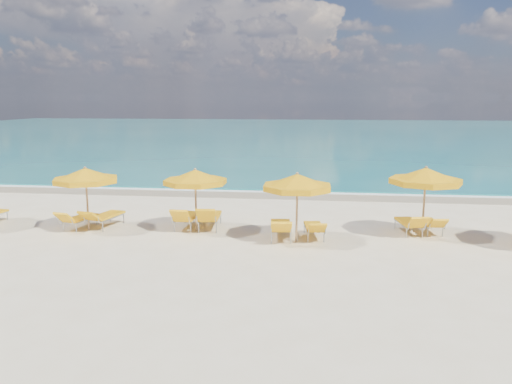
# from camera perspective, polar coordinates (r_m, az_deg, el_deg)

# --- Properties ---
(ground_plane) EXTENTS (120.00, 120.00, 0.00)m
(ground_plane) POSITION_cam_1_polar(r_m,az_deg,el_deg) (16.67, -0.64, -5.01)
(ground_plane) COLOR beige
(ocean) EXTENTS (120.00, 80.00, 0.30)m
(ocean) POSITION_cam_1_polar(r_m,az_deg,el_deg) (64.10, 5.17, 6.63)
(ocean) COLOR #126768
(ocean) RESTS_ON ground
(wet_sand_band) EXTENTS (120.00, 2.60, 0.01)m
(wet_sand_band) POSITION_cam_1_polar(r_m,az_deg,el_deg) (23.83, 1.75, -0.22)
(wet_sand_band) COLOR tan
(wet_sand_band) RESTS_ON ground
(foam_line) EXTENTS (120.00, 1.20, 0.03)m
(foam_line) POSITION_cam_1_polar(r_m,az_deg,el_deg) (24.62, 1.93, 0.13)
(foam_line) COLOR white
(foam_line) RESTS_ON ground
(whitecap_near) EXTENTS (14.00, 0.36, 0.05)m
(whitecap_near) POSITION_cam_1_polar(r_m,az_deg,el_deg) (34.20, -6.79, 3.05)
(whitecap_near) COLOR white
(whitecap_near) RESTS_ON ground
(whitecap_far) EXTENTS (18.00, 0.30, 0.05)m
(whitecap_far) POSITION_cam_1_polar(r_m,az_deg,el_deg) (40.58, 15.35, 3.94)
(whitecap_far) COLOR white
(whitecap_far) RESTS_ON ground
(umbrella_2) EXTENTS (2.23, 2.23, 2.23)m
(umbrella_2) POSITION_cam_1_polar(r_m,az_deg,el_deg) (17.92, -18.90, 1.75)
(umbrella_2) COLOR tan
(umbrella_2) RESTS_ON ground
(umbrella_3) EXTENTS (2.84, 2.84, 2.20)m
(umbrella_3) POSITION_cam_1_polar(r_m,az_deg,el_deg) (16.94, -6.95, 1.65)
(umbrella_3) COLOR tan
(umbrella_3) RESTS_ON ground
(umbrella_4) EXTENTS (2.92, 2.92, 2.25)m
(umbrella_4) POSITION_cam_1_polar(r_m,az_deg,el_deg) (15.58, 4.74, 1.08)
(umbrella_4) COLOR tan
(umbrella_4) RESTS_ON ground
(umbrella_5) EXTENTS (2.35, 2.35, 2.36)m
(umbrella_5) POSITION_cam_1_polar(r_m,az_deg,el_deg) (17.03, 18.83, 1.68)
(umbrella_5) COLOR tan
(umbrella_5) RESTS_ON ground
(lounger_2_left) EXTENTS (0.90, 1.80, 0.80)m
(lounger_2_left) POSITION_cam_1_polar(r_m,az_deg,el_deg) (18.61, -19.50, -3.28)
(lounger_2_left) COLOR #A5A8AD
(lounger_2_left) RESTS_ON ground
(lounger_2_right) EXTENTS (1.01, 2.02, 0.82)m
(lounger_2_right) POSITION_cam_1_polar(r_m,az_deg,el_deg) (18.52, -16.80, -3.12)
(lounger_2_right) COLOR #A5A8AD
(lounger_2_right) RESTS_ON ground
(lounger_3_left) EXTENTS (0.68, 1.87, 0.91)m
(lounger_3_left) POSITION_cam_1_polar(r_m,az_deg,el_deg) (17.76, -7.85, -3.34)
(lounger_3_left) COLOR #A5A8AD
(lounger_3_left) RESTS_ON ground
(lounger_3_right) EXTENTS (0.82, 2.00, 0.97)m
(lounger_3_right) POSITION_cam_1_polar(r_m,az_deg,el_deg) (17.60, -5.29, -3.37)
(lounger_3_right) COLOR #A5A8AD
(lounger_3_right) RESTS_ON ground
(lounger_4_left) EXTENTS (0.85, 2.06, 0.87)m
(lounger_4_left) POSITION_cam_1_polar(r_m,az_deg,el_deg) (16.31, 2.84, -4.49)
(lounger_4_left) COLOR #A5A8AD
(lounger_4_left) RESTS_ON ground
(lounger_4_right) EXTENTS (0.79, 1.78, 0.75)m
(lounger_4_right) POSITION_cam_1_polar(r_m,az_deg,el_deg) (16.48, 6.65, -4.50)
(lounger_4_right) COLOR #A5A8AD
(lounger_4_right) RESTS_ON ground
(lounger_5_left) EXTENTS (0.87, 1.82, 0.83)m
(lounger_5_left) POSITION_cam_1_polar(r_m,az_deg,el_deg) (17.66, 17.07, -3.85)
(lounger_5_left) COLOR #A5A8AD
(lounger_5_left) RESTS_ON ground
(lounger_5_right) EXTENTS (0.72, 1.69, 0.73)m
(lounger_5_right) POSITION_cam_1_polar(r_m,az_deg,el_deg) (18.00, 19.29, -3.78)
(lounger_5_right) COLOR #A5A8AD
(lounger_5_right) RESTS_ON ground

